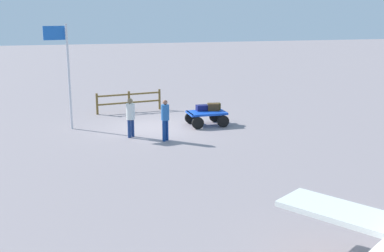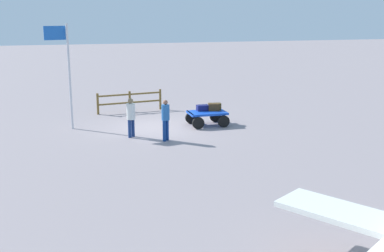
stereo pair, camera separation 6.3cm
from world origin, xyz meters
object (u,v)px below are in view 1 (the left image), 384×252
Objects in this scene: luggage_cart at (206,116)px; worker_trailing at (131,114)px; suitcase_dark at (202,108)px; suitcase_grey at (213,107)px; flagpole at (65,66)px; suitcase_olive at (214,107)px; worker_lead at (165,117)px.

worker_trailing is (3.75, 1.22, 0.52)m from luggage_cart.
suitcase_grey is at bearing 164.98° from suitcase_dark.
luggage_cart is 1.07× the size of worker_trailing.
suitcase_grey is 7.05m from flagpole.
suitcase_grey is at bearing 54.70° from suitcase_olive.
worker_lead is (2.46, 2.19, 0.53)m from luggage_cart.
flagpole is at bearing -7.48° from suitcase_grey.
suitcase_dark is at bearing -68.57° from luggage_cart.
suitcase_dark is 0.59m from suitcase_olive.
worker_trailing reaches higher than luggage_cart.
worker_lead is 1.02× the size of worker_trailing.
suitcase_dark is at bearing -157.39° from worker_trailing.
suitcase_grey is at bearing -161.67° from worker_trailing.
suitcase_olive is 3.82m from worker_lead.
suitcase_grey is 3.70m from worker_lead.
flagpole is (6.28, -1.04, 2.43)m from luggage_cart.
suitcase_grey is 0.12× the size of flagpole.
worker_trailing is at bearing 18.33° from suitcase_grey.
luggage_cart is at bearing 21.77° from suitcase_grey.
suitcase_dark is 0.33× the size of worker_trailing.
worker_lead is at bearing 41.63° from luggage_cart.
suitcase_dark reaches higher than luggage_cart.
suitcase_dark is 6.55m from flagpole.
suitcase_olive is at bearing -151.21° from luggage_cart.
suitcase_grey is (-0.52, 0.14, 0.03)m from suitcase_dark.
worker_lead reaches higher than suitcase_grey.
worker_trailing is at bearing 17.96° from luggage_cart.
worker_lead is 1.62m from worker_trailing.
worker_lead is (2.93, 2.44, 0.17)m from suitcase_olive.
suitcase_olive is (-0.59, 0.04, 0.03)m from suitcase_dark.
flagpole is (6.68, -0.88, 2.07)m from suitcase_grey.
worker_trailing reaches higher than suitcase_grey.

